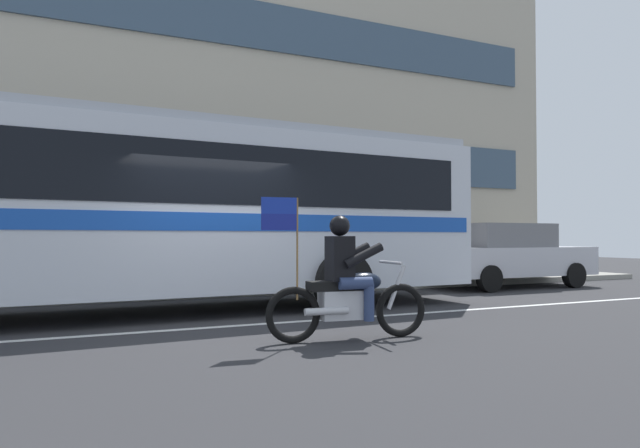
# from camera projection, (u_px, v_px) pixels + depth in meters

# --- Properties ---
(ground_plane) EXTENTS (60.00, 60.00, 0.00)m
(ground_plane) POSITION_uv_depth(u_px,v_px,m) (215.00, 321.00, 8.70)
(ground_plane) COLOR #2B2B2D
(sidewalk_curb) EXTENTS (28.00, 3.80, 0.15)m
(sidewalk_curb) POSITION_uv_depth(u_px,v_px,m) (159.00, 289.00, 13.32)
(sidewalk_curb) COLOR gray
(sidewalk_curb) RESTS_ON ground_plane
(lane_center_stripe) EXTENTS (26.60, 0.14, 0.01)m
(lane_center_stripe) POSITION_uv_depth(u_px,v_px,m) (225.00, 326.00, 8.16)
(lane_center_stripe) COLOR silver
(lane_center_stripe) RESTS_ON ground_plane
(office_building_facade) EXTENTS (28.00, 0.89, 10.68)m
(office_building_facade) POSITION_uv_depth(u_px,v_px,m) (147.00, 90.00, 15.51)
(office_building_facade) COLOR #B2A893
(office_building_facade) RESTS_ON ground_plane
(transit_bus) EXTENTS (12.89, 3.13, 3.22)m
(transit_bus) POSITION_uv_depth(u_px,v_px,m) (120.00, 201.00, 9.28)
(transit_bus) COLOR silver
(transit_bus) RESTS_ON ground_plane
(motorcycle_with_rider) EXTENTS (2.19, 0.66, 1.78)m
(motorcycle_with_rider) POSITION_uv_depth(u_px,v_px,m) (347.00, 287.00, 7.10)
(motorcycle_with_rider) COLOR black
(motorcycle_with_rider) RESTS_ON ground_plane
(parked_sedan_curbside) EXTENTS (4.48, 1.87, 1.64)m
(parked_sedan_curbside) POSITION_uv_depth(u_px,v_px,m) (507.00, 254.00, 14.59)
(parked_sedan_curbside) COLOR silver
(parked_sedan_curbside) RESTS_ON ground_plane
(fire_hydrant) EXTENTS (0.22, 0.30, 0.75)m
(fire_hydrant) POSITION_uv_depth(u_px,v_px,m) (220.00, 271.00, 13.12)
(fire_hydrant) COLOR #4C8C3F
(fire_hydrant) RESTS_ON sidewalk_curb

